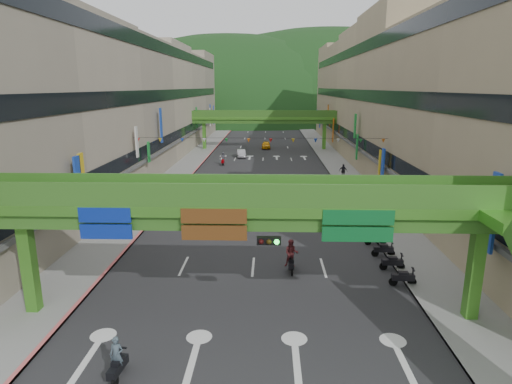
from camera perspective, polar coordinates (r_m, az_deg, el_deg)
name	(u,v)px	position (r m, az deg, el deg)	size (l,w,h in m)	color
road_slab	(263,164)	(64.51, 0.89, 3.81)	(18.00, 140.00, 0.02)	#28282B
sidewalk_left	(190,163)	(65.60, -8.78, 3.87)	(4.00, 140.00, 0.15)	gray
sidewalk_right	(336,164)	(65.26, 10.61, 3.75)	(4.00, 140.00, 0.15)	gray
curb_left	(203,163)	(65.27, -7.14, 3.89)	(0.20, 140.00, 0.18)	#CC5959
curb_right	(323,163)	(65.00, 8.95, 3.79)	(0.20, 140.00, 0.18)	gray
building_row_left	(134,99)	(66.58, -15.96, 11.78)	(12.80, 95.00, 19.00)	#9E937F
building_row_right	(394,100)	(66.02, 17.94, 11.63)	(12.80, 95.00, 19.00)	gray
overpass_near	(268,222)	(19.85, 1.56, -3.98)	(28.00, 12.27, 7.10)	#4C9E2D
overpass_far	(264,120)	(78.74, 1.08, 9.59)	(28.00, 2.20, 7.10)	#4C9E2D
hill_left	(230,116)	(174.61, -3.52, 10.14)	(168.00, 140.00, 112.00)	#1C4419
hill_right	(324,113)	(195.32, 9.00, 10.40)	(208.00, 176.00, 128.00)	#1C4419
bunting_string	(260,140)	(43.85, 0.49, 6.90)	(26.00, 0.36, 0.47)	black
scooter_rider_near	(117,361)	(18.83, -18.03, -20.58)	(0.62, 1.60, 1.85)	black
scooter_rider_mid	(291,255)	(26.93, 4.74, -8.41)	(0.89, 1.60, 2.12)	black
scooter_rider_left	(204,197)	(41.09, -6.99, -0.60)	(1.06, 1.60, 2.15)	#9C9CA5
scooter_rider_far	(223,159)	(63.34, -4.41, 4.44)	(0.79, 1.60, 1.91)	#8E0005
parked_scooter_row	(388,256)	(29.59, 17.16, -8.11)	(1.60, 7.15, 1.08)	black
car_silver	(241,154)	(70.30, -2.00, 5.15)	(1.34, 3.85, 1.27)	#B0AEB6
car_yellow	(266,145)	(80.37, 1.35, 6.28)	(1.58, 3.93, 1.34)	#F8AC12
pedestrian_red	(367,207)	(39.74, 14.55, -1.94)	(0.74, 0.58, 1.52)	#A8421A
pedestrian_dark	(343,172)	(54.44, 11.52, 2.59)	(1.05, 0.44, 1.80)	black
pedestrian_blue	(376,189)	(46.30, 15.76, 0.40)	(0.85, 0.55, 1.83)	#334A64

